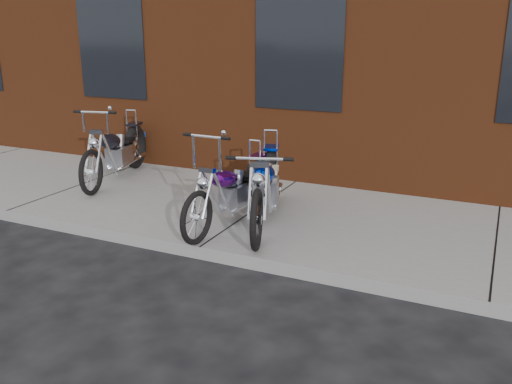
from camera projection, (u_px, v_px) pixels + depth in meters
The scene contains 5 objects.
ground at pixel (200, 260), 6.09m from camera, with size 120.00×120.00×0.00m, color black.
sidewalk at pixel (256, 214), 7.37m from camera, with size 22.00×3.00×0.15m, color gray.
chopper_purple at pixel (232, 192), 6.73m from camera, with size 0.53×2.16×1.21m.
chopper_blue at pixel (265, 189), 6.72m from camera, with size 0.91×2.32×1.05m.
chopper_third at pixel (117, 153), 8.67m from camera, with size 0.80×2.31×1.20m.
Camera 1 is at (2.95, -4.82, 2.48)m, focal length 38.00 mm.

